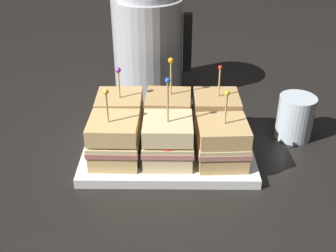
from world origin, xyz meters
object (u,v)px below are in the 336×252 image
sandwich_back_center (169,115)px  sandwich_back_right (216,115)px  sandwich_front_center (169,141)px  serving_platter (168,149)px  sandwich_front_left (114,140)px  kettle_steel (148,46)px  sandwich_back_left (120,115)px  sandwich_front_right (222,142)px  drinking_glass (295,117)px

sandwich_back_center → sandwich_back_right: 0.09m
sandwich_front_center → serving_platter: bearing=92.8°
serving_platter → sandwich_front_left: (-0.09, -0.05, 0.05)m
sandwich_back_center → kettle_steel: 0.24m
sandwich_back_left → sandwich_back_center: sandwich_back_center is taller
sandwich_back_right → kettle_steel: 0.28m
sandwich_front_left → sandwich_back_left: sandwich_front_left is taller
sandwich_front_right → drinking_glass: (0.16, 0.11, -0.01)m
sandwich_front_center → sandwich_back_left: sandwich_front_center is taller
sandwich_front_right → sandwich_back_right: size_ratio=0.97×
sandwich_front_center → sandwich_back_left: (-0.10, 0.09, 0.00)m
serving_platter → sandwich_back_left: bearing=154.4°
drinking_glass → sandwich_back_left: bearing=-176.9°
sandwich_front_left → sandwich_front_center: (0.10, -0.00, 0.00)m
serving_platter → sandwich_front_left: sandwich_front_left is taller
serving_platter → sandwich_back_center: size_ratio=2.02×
sandwich_front_left → sandwich_back_left: (-0.00, 0.09, 0.00)m
sandwich_front_right → sandwich_back_center: sandwich_back_center is taller
serving_platter → sandwich_back_right: 0.12m
sandwich_front_left → drinking_glass: size_ratio=1.60×
sandwich_front_right → kettle_steel: size_ratio=0.54×
serving_platter → sandwich_front_center: bearing=-87.2°
sandwich_front_center → drinking_glass: 0.28m
sandwich_front_center → sandwich_front_right: (0.09, -0.00, -0.00)m
serving_platter → sandwich_front_center: (0.00, -0.05, 0.05)m
kettle_steel → drinking_glass: kettle_steel is taller
sandwich_front_center → sandwich_back_left: 0.13m
sandwich_front_left → sandwich_front_center: sandwich_front_center is taller
sandwich_back_left → sandwich_back_right: size_ratio=0.99×
sandwich_front_center → drinking_glass: sandwich_front_center is taller
sandwich_front_left → sandwich_back_left: bearing=90.1°
sandwich_back_right → drinking_glass: size_ratio=1.62×
sandwich_front_center → sandwich_back_center: (0.00, 0.10, 0.00)m
serving_platter → sandwich_front_right: size_ratio=2.26×
sandwich_front_center → sandwich_back_center: sandwich_front_center is taller
sandwich_front_left → sandwich_back_right: (0.19, 0.09, -0.00)m
sandwich_front_right → drinking_glass: 0.20m
sandwich_back_right → kettle_steel: kettle_steel is taller
sandwich_back_right → kettle_steel: (-0.14, 0.23, 0.06)m
sandwich_back_left → sandwich_front_center: bearing=-43.9°
sandwich_front_right → sandwich_back_center: (-0.09, 0.10, 0.00)m
serving_platter → sandwich_back_right: (0.09, 0.05, 0.05)m
sandwich_front_left → sandwich_back_center: bearing=44.5°
serving_platter → kettle_steel: size_ratio=1.23×
sandwich_back_right → sandwich_front_left: bearing=-153.3°
sandwich_front_left → sandwich_front_center: size_ratio=0.88×
sandwich_back_left → sandwich_back_center: bearing=1.2°
sandwich_back_left → sandwich_back_center: (0.10, 0.00, 0.00)m
sandwich_front_right → sandwich_back_left: bearing=153.4°
sandwich_front_right → sandwich_back_left: sandwich_back_left is taller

